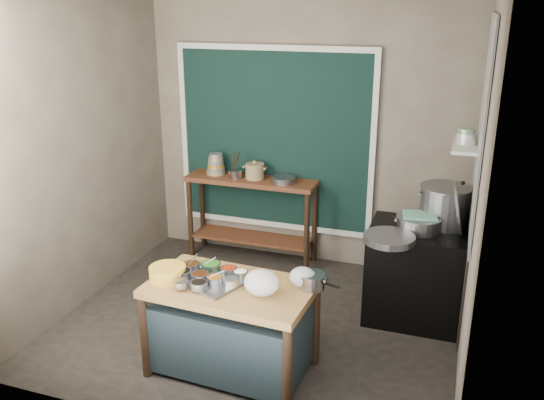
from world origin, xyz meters
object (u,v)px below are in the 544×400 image
(yellow_basin, at_px, (168,273))
(saucepan, at_px, (312,281))
(stove_block, at_px, (419,275))
(steamer, at_px, (419,223))
(ceramic_crock, at_px, (255,172))
(utensil_cup, at_px, (236,174))
(condiment_tray, at_px, (208,280))
(stock_pot, at_px, (445,206))
(prep_table, at_px, (231,328))
(back_counter, at_px, (252,219))

(yellow_basin, xyz_separation_m, saucepan, (1.08, 0.23, 0.00))
(stove_block, relative_size, steamer, 2.22)
(saucepan, relative_size, ceramic_crock, 0.96)
(utensil_cup, bearing_deg, yellow_basin, -82.34)
(condiment_tray, distance_m, utensil_cup, 2.10)
(ceramic_crock, bearing_deg, steamer, -23.23)
(saucepan, xyz_separation_m, utensil_cup, (-1.36, 1.84, 0.19))
(condiment_tray, xyz_separation_m, stock_pot, (1.65, 1.46, 0.30))
(saucepan, bearing_deg, yellow_basin, -152.17)
(stock_pot, bearing_deg, yellow_basin, -141.89)
(prep_table, height_order, condiment_tray, condiment_tray)
(back_counter, bearing_deg, stove_block, -21.02)
(yellow_basin, distance_m, saucepan, 1.11)
(prep_table, xyz_separation_m, stove_block, (1.30, 1.30, 0.05))
(yellow_basin, relative_size, ceramic_crock, 1.28)
(stove_block, distance_m, condiment_tray, 2.01)
(prep_table, relative_size, utensil_cup, 8.35)
(stove_block, xyz_separation_m, utensil_cup, (-2.07, 0.70, 0.57))
(condiment_tray, relative_size, steamer, 1.27)
(stove_block, height_order, condiment_tray, stove_block)
(back_counter, bearing_deg, steamer, -22.54)
(steamer, bearing_deg, saucepan, -121.52)
(prep_table, bearing_deg, back_counter, 109.57)
(utensil_cup, bearing_deg, back_counter, 11.69)
(prep_table, relative_size, ceramic_crock, 5.69)
(stock_pot, bearing_deg, condiment_tray, -138.33)
(saucepan, distance_m, ceramic_crock, 2.22)
(utensil_cup, relative_size, ceramic_crock, 0.68)
(condiment_tray, xyz_separation_m, saucepan, (0.78, 0.16, 0.05))
(ceramic_crock, bearing_deg, yellow_basin, -88.10)
(saucepan, height_order, steamer, steamer)
(stove_block, bearing_deg, back_counter, 158.98)
(prep_table, distance_m, stock_pot, 2.18)
(utensil_cup, bearing_deg, ceramic_crock, 12.09)
(condiment_tray, xyz_separation_m, utensil_cup, (-0.58, 2.00, 0.23))
(prep_table, height_order, stove_block, stove_block)
(prep_table, distance_m, stove_block, 1.84)
(utensil_cup, bearing_deg, prep_table, -68.93)
(back_counter, distance_m, ceramic_crock, 0.55)
(prep_table, height_order, back_counter, back_counter)
(steamer, bearing_deg, ceramic_crock, 156.77)
(condiment_tray, relative_size, ceramic_crock, 2.35)
(stove_block, height_order, stock_pot, stock_pot)
(saucepan, height_order, ceramic_crock, ceramic_crock)
(condiment_tray, height_order, stock_pot, stock_pot)
(condiment_tray, relative_size, yellow_basin, 1.83)
(utensil_cup, bearing_deg, stove_block, -18.57)
(prep_table, bearing_deg, stove_block, 48.11)
(back_counter, height_order, steamer, steamer)
(stock_pot, bearing_deg, steamer, -133.62)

